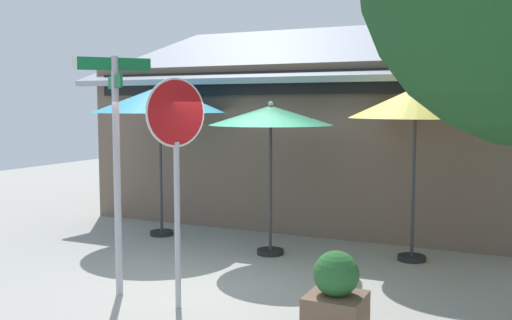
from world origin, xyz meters
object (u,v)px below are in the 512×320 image
patio_umbrella_forest_green_center (271,117)px  street_sign_post (116,150)px  patio_umbrella_mustard_right (416,104)px  sidewalk_planter (336,302)px  patio_umbrella_teal_left (160,100)px  stop_sign (176,147)px

patio_umbrella_forest_green_center → street_sign_post: bearing=-109.0°
street_sign_post → patio_umbrella_forest_green_center: bearing=71.0°
street_sign_post → patio_umbrella_mustard_right: street_sign_post is taller
sidewalk_planter → patio_umbrella_teal_left: bearing=142.4°
patio_umbrella_forest_green_center → sidewalk_planter: (2.06, -3.03, -1.82)m
street_sign_post → sidewalk_planter: street_sign_post is taller
patio_umbrella_teal_left → patio_umbrella_mustard_right: (4.63, 0.16, -0.07)m
patio_umbrella_teal_left → street_sign_post: bearing=-64.8°
stop_sign → patio_umbrella_mustard_right: 4.09m
street_sign_post → patio_umbrella_teal_left: bearing=115.2°
street_sign_post → patio_umbrella_teal_left: (-1.49, 3.17, 0.66)m
stop_sign → sidewalk_planter: stop_sign is taller
patio_umbrella_teal_left → sidewalk_planter: (4.49, -3.46, -2.11)m
stop_sign → patio_umbrella_teal_left: size_ratio=0.97×
sidewalk_planter → stop_sign: bearing=174.5°
stop_sign → patio_umbrella_mustard_right: (2.18, 3.42, 0.51)m
sidewalk_planter → patio_umbrella_mustard_right: bearing=87.8°
stop_sign → patio_umbrella_mustard_right: patio_umbrella_mustard_right is taller
stop_sign → sidewalk_planter: (2.04, -0.20, -1.52)m
street_sign_post → stop_sign: street_sign_post is taller
street_sign_post → patio_umbrella_mustard_right: 4.61m
patio_umbrella_mustard_right → stop_sign: bearing=-122.5°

